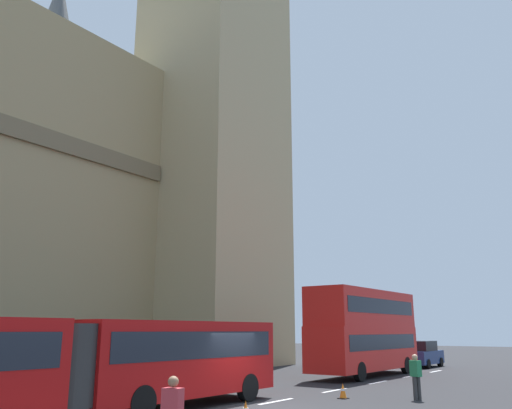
{
  "coord_description": "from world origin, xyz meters",
  "views": [
    {
      "loc": [
        -15.33,
        -11.64,
        2.58
      ],
      "look_at": [
        5.17,
        3.54,
        8.78
      ],
      "focal_mm": 36.47,
      "sensor_mm": 36.0,
      "label": 1
    }
  ],
  "objects": [
    {
      "name": "ground_plane",
      "position": [
        0.0,
        0.0,
        0.0
      ],
      "size": [
        160.0,
        160.0,
        0.0
      ],
      "primitive_type": "plane",
      "color": "#262628"
    },
    {
      "name": "traffic_cone_middle",
      "position": [
        3.92,
        -1.62,
        0.28
      ],
      "size": [
        0.36,
        0.36,
        0.58
      ],
      "color": "black",
      "rests_on": "ground_plane"
    },
    {
      "name": "pedestrian_by_kerb",
      "position": [
        5.18,
        -4.12,
        0.91
      ],
      "size": [
        0.38,
        0.46,
        1.69
      ],
      "color": "#333333",
      "rests_on": "ground_plane"
    },
    {
      "name": "lane_centre_marking",
      "position": [
        3.96,
        0.0,
        0.0
      ],
      "size": [
        34.4,
        0.16,
        0.01
      ],
      "color": "silver",
      "rests_on": "ground_plane"
    },
    {
      "name": "articulated_bus",
      "position": [
        -6.32,
        1.99,
        1.75
      ],
      "size": [
        17.79,
        2.54,
        2.9
      ],
      "color": "#B20F0F",
      "rests_on": "ground_plane"
    },
    {
      "name": "double_decker_bus",
      "position": [
        13.91,
        2.0,
        2.71
      ],
      "size": [
        10.13,
        2.54,
        4.9
      ],
      "color": "red",
      "rests_on": "ground_plane"
    },
    {
      "name": "sedan_lead",
      "position": [
        23.54,
        2.05,
        0.91
      ],
      "size": [
        4.4,
        1.86,
        1.85
      ],
      "color": "navy",
      "rests_on": "ground_plane"
    }
  ]
}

